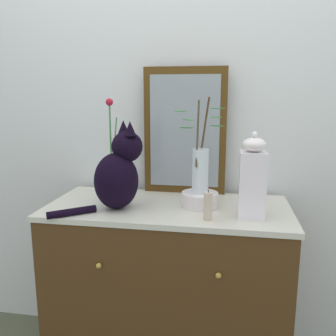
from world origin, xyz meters
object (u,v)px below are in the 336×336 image
object	(u,v)px
vase_glass_clear	(200,166)
jar_lidded_porcelain	(253,179)
cat_sitting	(118,173)
sideboard	(168,291)
candle_pillar	(208,206)
bowl_porcelain	(200,200)
mirror_leaning	(185,131)
vase_slim_green	(112,169)

from	to	relation	value
vase_glass_clear	jar_lidded_porcelain	size ratio (longest dim) A/B	1.19
vase_glass_clear	cat_sitting	bearing A→B (deg)	-166.69
sideboard	vase_glass_clear	bearing A→B (deg)	2.73
sideboard	candle_pillar	bearing A→B (deg)	-40.95
vase_glass_clear	bowl_porcelain	bearing A→B (deg)	-84.33
mirror_leaning	vase_glass_clear	size ratio (longest dim) A/B	1.50
sideboard	bowl_porcelain	world-z (taller)	bowl_porcelain
sideboard	jar_lidded_porcelain	xyz separation A→B (m)	(0.38, -0.10, 0.61)
sideboard	vase_slim_green	distance (m)	0.67
cat_sitting	vase_glass_clear	xyz separation A→B (m)	(0.36, 0.09, 0.03)
cat_sitting	bowl_porcelain	world-z (taller)	cat_sitting
cat_sitting	vase_glass_clear	world-z (taller)	vase_glass_clear
mirror_leaning	candle_pillar	bearing A→B (deg)	-69.95
bowl_porcelain	sideboard	bearing A→B (deg)	-177.98
sideboard	vase_glass_clear	xyz separation A→B (m)	(0.15, 0.01, 0.64)
sideboard	vase_glass_clear	size ratio (longest dim) A/B	2.60
bowl_porcelain	vase_glass_clear	bearing A→B (deg)	95.67
sideboard	cat_sitting	size ratio (longest dim) A/B	2.85
sideboard	jar_lidded_porcelain	size ratio (longest dim) A/B	3.11
vase_glass_clear	candle_pillar	xyz separation A→B (m)	(0.05, -0.18, -0.13)
candle_pillar	jar_lidded_porcelain	bearing A→B (deg)	21.14
mirror_leaning	vase_slim_green	size ratio (longest dim) A/B	1.31
bowl_porcelain	candle_pillar	xyz separation A→B (m)	(0.05, -0.18, 0.03)
sideboard	vase_slim_green	world-z (taller)	vase_slim_green
candle_pillar	vase_glass_clear	bearing A→B (deg)	105.16
jar_lidded_porcelain	candle_pillar	distance (m)	0.22
vase_slim_green	candle_pillar	distance (m)	0.56
vase_glass_clear	mirror_leaning	bearing A→B (deg)	113.59
vase_slim_green	candle_pillar	size ratio (longest dim) A/B	3.81
bowl_porcelain	vase_glass_clear	size ratio (longest dim) A/B	0.39
bowl_porcelain	jar_lidded_porcelain	size ratio (longest dim) A/B	0.47
cat_sitting	vase_slim_green	world-z (taller)	vase_slim_green
vase_slim_green	jar_lidded_porcelain	xyz separation A→B (m)	(0.68, -0.18, 0.02)
sideboard	candle_pillar	xyz separation A→B (m)	(0.20, -0.17, 0.50)
cat_sitting	candle_pillar	size ratio (longest dim) A/B	3.06
bowl_porcelain	jar_lidded_porcelain	distance (m)	0.28
sideboard	vase_glass_clear	world-z (taller)	vase_glass_clear
bowl_porcelain	vase_glass_clear	world-z (taller)	vase_glass_clear
cat_sitting	sideboard	bearing A→B (deg)	20.19
cat_sitting	jar_lidded_porcelain	bearing A→B (deg)	-2.24
cat_sitting	candle_pillar	world-z (taller)	cat_sitting
sideboard	vase_slim_green	bearing A→B (deg)	166.09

